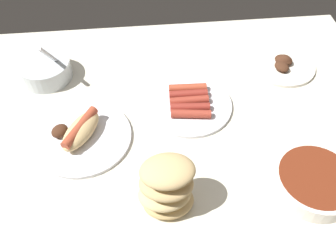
{
  "coord_description": "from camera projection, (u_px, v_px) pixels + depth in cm",
  "views": [
    {
      "loc": [
        -9.3,
        -61.15,
        71.3
      ],
      "look_at": [
        -3.37,
        -3.55,
        3.0
      ],
      "focal_mm": 38.08,
      "sensor_mm": 36.0,
      "label": 1
    }
  ],
  "objects": [
    {
      "name": "bowl_chili",
      "position": [
        315.0,
        181.0,
        0.8
      ],
      "size": [
        18.74,
        18.74,
        4.36
      ],
      "color": "white",
      "rests_on": "ground_plane"
    },
    {
      "name": "plate_sausages",
      "position": [
        189.0,
        103.0,
        0.97
      ],
      "size": [
        23.5,
        23.5,
        3.25
      ],
      "color": "white",
      "rests_on": "ground_plane"
    },
    {
      "name": "ground_plane",
      "position": [
        179.0,
        126.0,
        0.95
      ],
      "size": [
        120.0,
        90.0,
        3.0
      ],
      "primitive_type": "cube",
      "color": "silver"
    },
    {
      "name": "plate_grilled_meat",
      "position": [
        282.0,
        64.0,
        1.08
      ],
      "size": [
        19.78,
        19.78,
        3.92
      ],
      "color": "white",
      "rests_on": "ground_plane"
    },
    {
      "name": "bowl_coleslaw",
      "position": [
        45.0,
        69.0,
        1.03
      ],
      "size": [
        14.95,
        14.95,
        15.41
      ],
      "color": "silver",
      "rests_on": "ground_plane"
    },
    {
      "name": "plate_hotdog_assembled",
      "position": [
        81.0,
        134.0,
        0.89
      ],
      "size": [
        24.72,
        24.72,
        5.61
      ],
      "color": "white",
      "rests_on": "ground_plane"
    },
    {
      "name": "bread_stack",
      "position": [
        167.0,
        188.0,
        0.73
      ],
      "size": [
        12.47,
        10.05,
        14.4
      ],
      "color": "tan",
      "rests_on": "ground_plane"
    }
  ]
}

